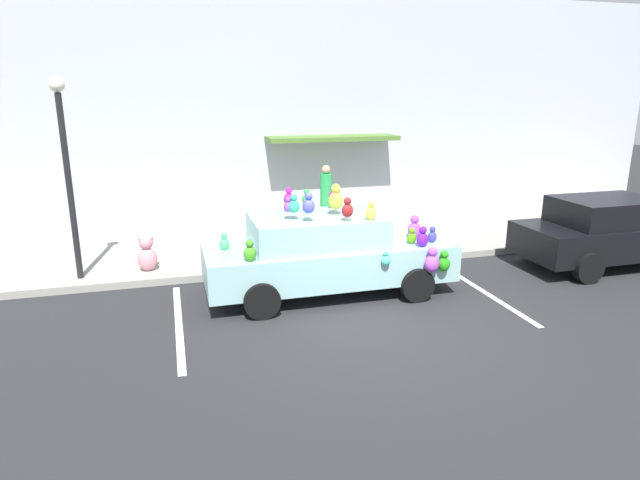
{
  "coord_description": "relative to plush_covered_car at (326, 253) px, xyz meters",
  "views": [
    {
      "loc": [
        -3.06,
        -7.73,
        3.79
      ],
      "look_at": [
        -0.22,
        2.33,
        0.9
      ],
      "focal_mm": 30.32,
      "sensor_mm": 36.0,
      "label": 1
    }
  ],
  "objects": [
    {
      "name": "street_lamp_post",
      "position": [
        -4.65,
        1.78,
        1.73
      ],
      "size": [
        0.28,
        0.28,
        3.89
      ],
      "color": "black",
      "rests_on": "sidewalk"
    },
    {
      "name": "plush_covered_car",
      "position": [
        0.0,
        0.0,
        0.0
      ],
      "size": [
        4.69,
        2.09,
        2.14
      ],
      "color": "#91C1C2",
      "rests_on": "ground"
    },
    {
      "name": "pedestrian_near_shopfront",
      "position": [
        1.22,
        4.2,
        0.17
      ],
      "size": [
        0.31,
        0.31,
        1.76
      ],
      "color": "green",
      "rests_on": "sidewalk"
    },
    {
      "name": "sidewalk",
      "position": [
        0.27,
        3.28,
        -0.73
      ],
      "size": [
        24.0,
        4.0,
        0.15
      ],
      "primitive_type": "cube",
      "color": "gray",
      "rests_on": "ground"
    },
    {
      "name": "teddy_bear_on_sidewalk",
      "position": [
        -3.35,
        1.88,
        -0.31
      ],
      "size": [
        0.4,
        0.33,
        0.76
      ],
      "color": "pink",
      "rests_on": "sidewalk"
    },
    {
      "name": "parking_stripe_front",
      "position": [
        2.99,
        -0.72,
        -0.8
      ],
      "size": [
        0.12,
        3.6,
        0.01
      ],
      "primitive_type": "cube",
      "color": "silver",
      "rests_on": "ground"
    },
    {
      "name": "parked_sedan_behind",
      "position": [
        6.53,
        -0.06,
        -0.02
      ],
      "size": [
        4.18,
        1.91,
        1.54
      ],
      "color": "black",
      "rests_on": "ground"
    },
    {
      "name": "ground_plane",
      "position": [
        0.27,
        -1.72,
        -0.81
      ],
      "size": [
        60.0,
        60.0,
        0.0
      ],
      "primitive_type": "plane",
      "color": "#262628"
    },
    {
      "name": "storefront_building",
      "position": [
        0.28,
        5.42,
        2.39
      ],
      "size": [
        24.0,
        1.25,
        6.4
      ],
      "color": "#B2B7C1",
      "rests_on": "ground"
    },
    {
      "name": "parking_stripe_rear",
      "position": [
        -2.81,
        -0.72,
        -0.8
      ],
      "size": [
        0.12,
        3.6,
        0.01
      ],
      "primitive_type": "cube",
      "color": "silver",
      "rests_on": "ground"
    }
  ]
}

